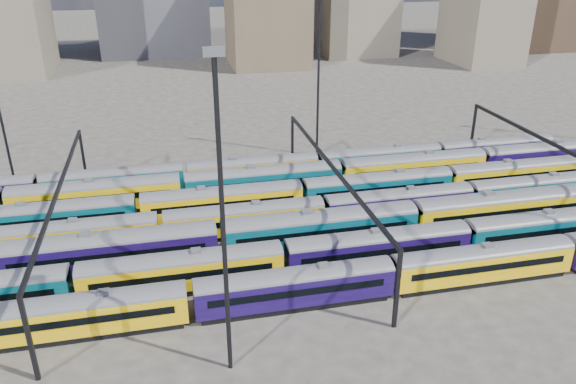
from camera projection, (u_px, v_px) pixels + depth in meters
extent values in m
plane|color=#413B37|center=(248.00, 234.00, 66.17)|extent=(500.00, 500.00, 0.00)
cube|color=black|center=(81.00, 332.00, 49.19)|extent=(17.81, 2.31, 0.66)
cube|color=#D5A408|center=(78.00, 316.00, 48.50)|extent=(18.75, 2.72, 2.72)
cylinder|color=#4C4C51|center=(75.00, 303.00, 47.95)|extent=(18.75, 2.72, 2.72)
cube|color=black|center=(75.00, 323.00, 47.14)|extent=(16.50, 0.06, 0.70)
cube|color=black|center=(79.00, 304.00, 49.60)|extent=(16.50, 0.06, 0.70)
cube|color=slate|center=(74.00, 296.00, 47.65)|extent=(0.94, 0.84, 0.33)
cube|color=black|center=(295.00, 303.00, 53.10)|extent=(17.81, 2.31, 0.66)
cube|color=#130738|center=(295.00, 288.00, 52.41)|extent=(18.75, 2.72, 2.72)
cylinder|color=#4C4C51|center=(295.00, 276.00, 51.86)|extent=(18.75, 2.72, 2.72)
cube|color=black|center=(298.00, 293.00, 51.05)|extent=(16.50, 0.06, 0.70)
cube|color=black|center=(292.00, 277.00, 53.51)|extent=(16.50, 0.06, 0.70)
cube|color=slate|center=(295.00, 269.00, 51.56)|extent=(0.94, 0.84, 0.33)
cube|color=black|center=(480.00, 278.00, 57.01)|extent=(17.81, 2.31, 0.66)
cube|color=#D5A408|center=(482.00, 264.00, 56.32)|extent=(18.75, 2.72, 2.72)
cylinder|color=#4C4C51|center=(484.00, 252.00, 55.77)|extent=(18.75, 2.72, 2.72)
cube|color=black|center=(490.00, 268.00, 54.96)|extent=(16.50, 0.06, 0.70)
cube|color=black|center=(475.00, 254.00, 57.42)|extent=(16.50, 0.06, 0.70)
cube|color=slate|center=(485.00, 246.00, 55.47)|extent=(0.94, 0.84, 0.33)
cube|color=black|center=(184.00, 287.00, 55.51)|extent=(18.67, 2.42, 0.69)
cube|color=#D5A408|center=(183.00, 272.00, 54.78)|extent=(19.65, 2.85, 2.85)
cylinder|color=#4C4C51|center=(182.00, 259.00, 54.20)|extent=(19.65, 2.85, 2.85)
cube|color=black|center=(183.00, 277.00, 53.36)|extent=(17.29, 0.06, 0.74)
cube|color=black|center=(182.00, 261.00, 55.93)|extent=(17.29, 0.06, 0.74)
cube|color=slate|center=(181.00, 252.00, 53.89)|extent=(0.98, 0.88, 0.34)
cube|color=black|center=(377.00, 263.00, 59.60)|extent=(18.67, 2.42, 0.69)
cube|color=#130738|center=(378.00, 249.00, 58.87)|extent=(19.65, 2.85, 2.85)
cylinder|color=#4C4C51|center=(379.00, 237.00, 58.29)|extent=(19.65, 2.85, 2.85)
cube|color=black|center=(383.00, 253.00, 57.45)|extent=(17.29, 0.06, 0.74)
cube|color=black|center=(373.00, 239.00, 60.02)|extent=(17.29, 0.06, 0.74)
cube|color=slate|center=(379.00, 230.00, 57.98)|extent=(0.98, 0.88, 0.34)
cube|color=black|center=(545.00, 243.00, 63.69)|extent=(18.67, 2.42, 0.69)
cube|color=#053F4E|center=(548.00, 229.00, 62.97)|extent=(19.65, 2.85, 2.85)
cylinder|color=#4C4C51|center=(550.00, 217.00, 62.38)|extent=(19.65, 2.85, 2.85)
cube|color=black|center=(557.00, 232.00, 61.54)|extent=(17.29, 0.06, 0.74)
cube|color=black|center=(540.00, 220.00, 64.11)|extent=(17.29, 0.06, 0.74)
cube|color=slate|center=(551.00, 211.00, 62.07)|extent=(0.98, 0.88, 0.34)
cube|color=black|center=(113.00, 269.00, 58.51)|extent=(20.71, 2.69, 0.76)
cube|color=#130738|center=(111.00, 253.00, 57.71)|extent=(21.80, 3.16, 3.16)
cylinder|color=#4C4C51|center=(109.00, 239.00, 57.06)|extent=(21.80, 3.16, 3.16)
cube|color=black|center=(109.00, 257.00, 56.13)|extent=(19.19, 0.06, 0.82)
cube|color=black|center=(111.00, 242.00, 58.98)|extent=(19.19, 0.06, 0.82)
cube|color=slate|center=(107.00, 232.00, 56.72)|extent=(1.09, 0.98, 0.38)
cube|color=black|center=(320.00, 245.00, 63.04)|extent=(20.71, 2.69, 0.76)
cube|color=#053F4E|center=(320.00, 230.00, 62.24)|extent=(21.80, 3.16, 3.16)
cylinder|color=#4C4C51|center=(320.00, 217.00, 61.59)|extent=(21.80, 3.16, 3.16)
cube|color=black|center=(324.00, 234.00, 60.66)|extent=(19.19, 0.06, 0.82)
cube|color=black|center=(316.00, 220.00, 63.51)|extent=(19.19, 0.06, 0.82)
cube|color=slate|center=(321.00, 210.00, 61.24)|extent=(1.09, 0.98, 0.38)
cube|color=black|center=(499.00, 225.00, 67.57)|extent=(20.71, 2.69, 0.76)
cube|color=#D5A408|center=(501.00, 210.00, 66.76)|extent=(21.80, 3.16, 3.16)
cylinder|color=#4C4C51|center=(503.00, 198.00, 66.12)|extent=(21.80, 3.16, 3.16)
cube|color=black|center=(509.00, 213.00, 65.18)|extent=(19.19, 0.06, 0.82)
cube|color=black|center=(494.00, 202.00, 68.03)|extent=(19.19, 0.06, 0.82)
cube|color=slate|center=(504.00, 192.00, 65.77)|extent=(1.09, 0.98, 0.38)
cube|color=black|center=(74.00, 251.00, 62.09)|extent=(17.63, 2.29, 0.65)
cube|color=#D5A408|center=(72.00, 237.00, 61.40)|extent=(18.56, 2.69, 2.69)
cylinder|color=#4C4C51|center=(70.00, 226.00, 60.85)|extent=(18.56, 2.69, 2.69)
cube|color=black|center=(70.00, 241.00, 60.06)|extent=(16.33, 0.06, 0.70)
cube|color=black|center=(73.00, 229.00, 62.49)|extent=(16.33, 0.06, 0.70)
cube|color=slate|center=(69.00, 221.00, 60.56)|extent=(0.93, 0.84, 0.32)
cube|color=black|center=(245.00, 232.00, 65.96)|extent=(17.63, 2.29, 0.65)
cube|color=#D5A408|center=(245.00, 220.00, 65.27)|extent=(18.56, 2.69, 2.69)
cylinder|color=#4C4C51|center=(244.00, 209.00, 64.72)|extent=(18.56, 2.69, 2.69)
cube|color=black|center=(246.00, 222.00, 63.93)|extent=(16.33, 0.06, 0.70)
cube|color=black|center=(243.00, 212.00, 66.36)|extent=(16.33, 0.06, 0.70)
cube|color=slate|center=(244.00, 204.00, 64.43)|extent=(0.93, 0.84, 0.32)
cube|color=black|center=(397.00, 216.00, 69.83)|extent=(17.63, 2.29, 0.65)
cube|color=#130738|center=(398.00, 204.00, 69.15)|extent=(18.56, 2.69, 2.69)
cylinder|color=#4C4C51|center=(399.00, 194.00, 68.59)|extent=(18.56, 2.69, 2.69)
cube|color=black|center=(403.00, 206.00, 67.80)|extent=(16.33, 0.06, 0.70)
cube|color=black|center=(394.00, 197.00, 70.23)|extent=(16.33, 0.06, 0.70)
cube|color=slate|center=(400.00, 189.00, 68.30)|extent=(0.93, 0.84, 0.32)
cube|color=black|center=(534.00, 202.00, 73.70)|extent=(17.63, 2.29, 0.65)
cube|color=#053F4E|center=(536.00, 190.00, 73.02)|extent=(18.56, 2.69, 2.69)
cylinder|color=#4C4C51|center=(538.00, 181.00, 72.47)|extent=(18.56, 2.69, 2.69)
cube|color=black|center=(543.00, 192.00, 71.67)|extent=(16.33, 0.06, 0.70)
cube|color=black|center=(530.00, 184.00, 74.10)|extent=(16.33, 0.06, 0.70)
cube|color=slate|center=(539.00, 175.00, 72.17)|extent=(0.93, 0.84, 0.32)
cube|color=black|center=(51.00, 232.00, 65.90)|extent=(18.70, 2.43, 0.69)
cube|color=#053F4E|center=(49.00, 219.00, 65.18)|extent=(19.68, 2.85, 2.85)
cylinder|color=#4C4C51|center=(47.00, 208.00, 64.59)|extent=(19.68, 2.85, 2.85)
cube|color=black|center=(46.00, 222.00, 63.75)|extent=(17.32, 0.06, 0.74)
cube|color=black|center=(50.00, 211.00, 66.32)|extent=(17.32, 0.06, 0.74)
cube|color=slate|center=(45.00, 202.00, 64.28)|extent=(0.98, 0.89, 0.34)
cube|color=black|center=(223.00, 215.00, 70.00)|extent=(18.70, 2.43, 0.69)
cube|color=#D5A408|center=(223.00, 203.00, 69.28)|extent=(19.68, 2.85, 2.85)
cylinder|color=#4C4C51|center=(222.00, 192.00, 68.69)|extent=(19.68, 2.85, 2.85)
cube|color=black|center=(224.00, 205.00, 67.85)|extent=(17.32, 0.06, 0.74)
cube|color=black|center=(221.00, 195.00, 70.42)|extent=(17.32, 0.06, 0.74)
cube|color=slate|center=(222.00, 186.00, 68.38)|extent=(0.98, 0.89, 0.34)
cube|color=black|center=(376.00, 200.00, 74.10)|extent=(18.70, 2.43, 0.69)
cube|color=#053F4E|center=(377.00, 188.00, 73.37)|extent=(19.68, 2.85, 2.85)
cylinder|color=#4C4C51|center=(378.00, 178.00, 72.79)|extent=(19.68, 2.85, 2.85)
cube|color=black|center=(382.00, 190.00, 71.95)|extent=(17.32, 0.06, 0.74)
cube|color=black|center=(374.00, 181.00, 74.52)|extent=(17.32, 0.06, 0.74)
cube|color=slate|center=(378.00, 172.00, 72.48)|extent=(0.98, 0.89, 0.34)
cube|color=black|center=(513.00, 187.00, 78.20)|extent=(18.70, 2.43, 0.69)
cube|color=#D5A408|center=(516.00, 175.00, 77.47)|extent=(19.68, 2.85, 2.85)
cylinder|color=#4C4C51|center=(517.00, 165.00, 76.89)|extent=(19.68, 2.85, 2.85)
cube|color=black|center=(522.00, 176.00, 76.04)|extent=(17.32, 0.06, 0.74)
cube|color=black|center=(510.00, 169.00, 78.62)|extent=(17.32, 0.06, 0.74)
cube|color=slate|center=(518.00, 160.00, 76.58)|extent=(0.98, 0.89, 0.34)
cube|color=black|center=(98.00, 210.00, 71.34)|extent=(19.79, 2.57, 0.73)
cube|color=#D5A408|center=(96.00, 197.00, 70.57)|extent=(20.83, 3.02, 3.02)
cylinder|color=#4C4C51|center=(95.00, 186.00, 69.95)|extent=(20.83, 3.02, 3.02)
cube|color=black|center=(95.00, 199.00, 69.06)|extent=(18.33, 0.06, 0.78)
cube|color=black|center=(97.00, 189.00, 71.78)|extent=(18.33, 0.06, 0.78)
cube|color=slate|center=(94.00, 180.00, 69.62)|extent=(1.04, 0.94, 0.36)
cube|color=black|center=(264.00, 195.00, 75.67)|extent=(19.79, 2.57, 0.73)
cube|color=#053F4E|center=(264.00, 182.00, 74.90)|extent=(20.83, 3.02, 3.02)
cylinder|color=#4C4C51|center=(264.00, 171.00, 74.28)|extent=(20.83, 3.02, 3.02)
cube|color=black|center=(266.00, 184.00, 73.39)|extent=(18.33, 0.06, 0.78)
cube|color=black|center=(262.00, 175.00, 76.11)|extent=(18.33, 0.06, 0.78)
cube|color=slate|center=(263.00, 166.00, 73.95)|extent=(1.04, 0.94, 0.36)
cube|color=black|center=(412.00, 181.00, 80.00)|extent=(19.79, 2.57, 0.73)
cube|color=#D5A408|center=(413.00, 169.00, 79.23)|extent=(20.83, 3.02, 3.02)
cylinder|color=#4C4C51|center=(414.00, 159.00, 78.61)|extent=(20.83, 3.02, 3.02)
cube|color=black|center=(418.00, 170.00, 77.72)|extent=(18.33, 0.06, 0.78)
cube|color=black|center=(408.00, 162.00, 80.44)|extent=(18.33, 0.06, 0.78)
cube|color=slate|center=(414.00, 153.00, 78.28)|extent=(1.04, 0.94, 0.36)
cube|color=black|center=(544.00, 168.00, 84.33)|extent=(19.79, 2.57, 0.73)
cube|color=#130738|center=(546.00, 157.00, 83.56)|extent=(20.83, 3.02, 3.02)
cylinder|color=#4C4C51|center=(548.00, 147.00, 82.94)|extent=(20.83, 3.02, 3.02)
cube|color=black|center=(553.00, 158.00, 82.05)|extent=(18.33, 0.06, 0.78)
cube|color=black|center=(540.00, 151.00, 84.78)|extent=(18.33, 0.06, 0.78)
cube|color=slate|center=(549.00, 142.00, 82.61)|extent=(1.04, 0.94, 0.36)
cube|color=black|center=(115.00, 193.00, 76.17)|extent=(17.48, 2.27, 0.64)
cube|color=#053F4E|center=(114.00, 182.00, 75.49)|extent=(18.40, 2.67, 2.67)
cylinder|color=#4C4C51|center=(112.00, 173.00, 74.94)|extent=(18.40, 2.67, 2.67)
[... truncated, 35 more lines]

